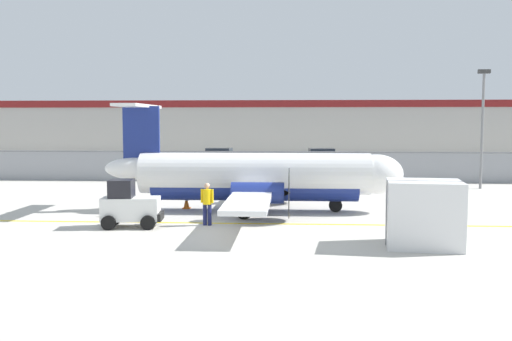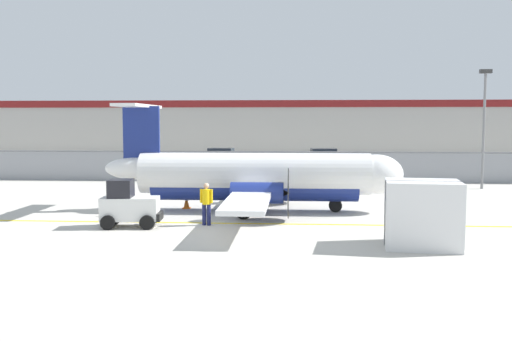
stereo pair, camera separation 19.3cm
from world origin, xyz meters
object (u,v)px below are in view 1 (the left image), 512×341
object	(u,v)px
traffic_cone_near_left	(186,202)
traffic_cone_near_right	(110,209)
parked_car_2	(323,157)
apron_light_pole	(483,119)
ground_crew_worker	(207,202)
parked_car_1	(220,157)
commuter_airplane	(260,177)
cargo_container	(424,214)
baggage_tug	(129,206)
parked_car_0	(125,162)
parked_car_3	(426,163)

from	to	relation	value
traffic_cone_near_left	traffic_cone_near_right	world-z (taller)	same
parked_car_2	apron_light_pole	size ratio (longest dim) A/B	0.60
ground_crew_worker	parked_car_1	xyz separation A→B (m)	(-3.12, 29.26, -0.06)
ground_crew_worker	traffic_cone_near_left	xyz separation A→B (m)	(-1.63, 4.28, -0.64)
ground_crew_worker	apron_light_pole	bearing A→B (deg)	-36.49
commuter_airplane	cargo_container	bearing A→B (deg)	-50.46
baggage_tug	traffic_cone_near_right	xyz separation A→B (m)	(-1.56, 2.40, -0.54)
parked_car_1	ground_crew_worker	bearing A→B (deg)	-77.08
commuter_airplane	parked_car_1	distance (m)	26.05
traffic_cone_near_right	parked_car_0	world-z (taller)	parked_car_0
parked_car_1	apron_light_pole	size ratio (longest dim) A/B	0.60
baggage_tug	parked_car_2	world-z (taller)	baggage_tug
apron_light_pole	commuter_airplane	bearing A→B (deg)	-143.78
traffic_cone_near_left	baggage_tug	bearing A→B (deg)	-105.62
commuter_airplane	traffic_cone_near_left	world-z (taller)	commuter_airplane
ground_crew_worker	parked_car_2	bearing A→B (deg)	-0.02
baggage_tug	parked_car_3	world-z (taller)	baggage_tug
baggage_tug	parked_car_2	bearing A→B (deg)	67.69
parked_car_0	parked_car_3	distance (m)	23.87
baggage_tug	ground_crew_worker	distance (m)	3.04
baggage_tug	ground_crew_worker	bearing A→B (deg)	5.66
parked_car_3	apron_light_pole	size ratio (longest dim) A/B	0.58
parked_car_2	traffic_cone_near_left	bearing A→B (deg)	-113.86
traffic_cone_near_left	parked_car_0	world-z (taller)	parked_car_0
ground_crew_worker	cargo_container	distance (m)	8.45
cargo_container	parked_car_0	size ratio (longest dim) A/B	0.60
parked_car_0	apron_light_pole	distance (m)	26.92
traffic_cone_near_right	apron_light_pole	world-z (taller)	apron_light_pole
commuter_airplane	ground_crew_worker	bearing A→B (deg)	-117.01
parked_car_2	apron_light_pole	world-z (taller)	apron_light_pole
commuter_airplane	parked_car_3	bearing A→B (deg)	57.71
ground_crew_worker	apron_light_pole	xyz separation A→B (m)	(14.99, 13.30, 3.35)
baggage_tug	parked_car_3	xyz separation A→B (m)	(16.83, 23.07, 0.04)
commuter_airplane	cargo_container	world-z (taller)	commuter_airplane
traffic_cone_near_left	parked_car_2	world-z (taller)	parked_car_2
traffic_cone_near_left	apron_light_pole	bearing A→B (deg)	28.49
ground_crew_worker	parked_car_3	size ratio (longest dim) A/B	0.40
parked_car_1	parked_car_0	bearing A→B (deg)	-129.31
parked_car_0	commuter_airplane	bearing A→B (deg)	117.23
ground_crew_worker	parked_car_1	world-z (taller)	same
commuter_airplane	traffic_cone_near_right	distance (m)	6.84
traffic_cone_near_left	cargo_container	bearing A→B (deg)	-39.28
baggage_tug	apron_light_pole	size ratio (longest dim) A/B	0.33
cargo_container	parked_car_2	world-z (taller)	cargo_container
parked_car_0	traffic_cone_near_right	bearing A→B (deg)	99.75
parked_car_0	baggage_tug	bearing A→B (deg)	101.86
commuter_airplane	parked_car_2	xyz separation A→B (m)	(4.28, 25.54, -0.71)
parked_car_1	traffic_cone_near_right	bearing A→B (deg)	-86.14
ground_crew_worker	apron_light_pole	distance (m)	20.31
traffic_cone_near_right	ground_crew_worker	bearing A→B (deg)	-21.94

